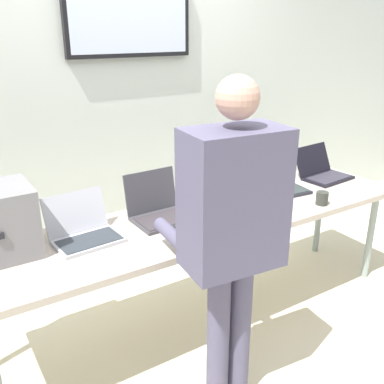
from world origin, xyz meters
TOP-DOWN VIEW (x-y plane):
  - ground at (0.00, 0.00)m, footprint 8.00×8.00m
  - back_wall at (0.00, 1.13)m, footprint 8.00×0.11m
  - workbench at (0.00, 0.00)m, footprint 2.82×0.70m
  - laptop_station_0 at (-0.74, 0.10)m, footprint 0.37×0.34m
  - laptop_station_1 at (-0.27, 0.13)m, footprint 0.34×0.32m
  - laptop_station_2 at (0.21, 0.10)m, footprint 0.39×0.36m
  - laptop_station_3 at (0.68, 0.12)m, footprint 0.35×0.36m
  - laptop_station_4 at (1.15, 0.13)m, footprint 0.39×0.35m
  - person at (-0.29, -0.62)m, footprint 0.47×0.62m
  - coffee_mug at (0.73, -0.25)m, footprint 0.08×0.08m

SIDE VIEW (x-z plane):
  - ground at x=0.00m, z-range -0.04..0.00m
  - workbench at x=0.00m, z-range 0.32..1.05m
  - coffee_mug at x=0.73m, z-range 0.73..0.82m
  - laptop_station_2 at x=0.21m, z-range 0.67..0.90m
  - laptop_station_4 at x=1.15m, z-range 0.67..0.90m
  - laptop_station_0 at x=-0.74m, z-range 0.67..0.90m
  - laptop_station_1 at x=-0.27m, z-range 0.66..0.93m
  - laptop_station_3 at x=0.68m, z-range 0.66..0.93m
  - person at x=-0.29m, z-range 0.17..1.81m
  - back_wall at x=0.00m, z-range 0.01..2.78m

